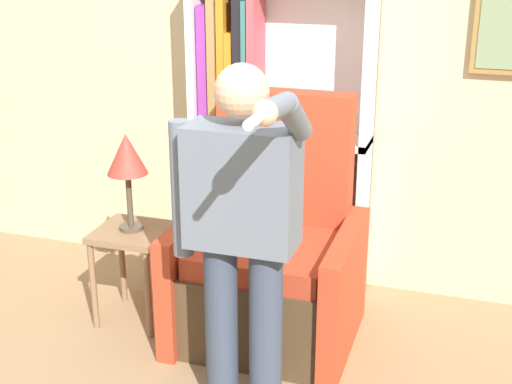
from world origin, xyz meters
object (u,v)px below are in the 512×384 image
Objects in this scene: bookcase at (259,134)px; table_lamp at (127,158)px; side_table at (133,247)px; person_standing at (241,223)px; armchair at (271,265)px.

bookcase is 0.86m from table_lamp.
person_standing is at bearing -34.95° from side_table.
side_table is 0.52m from table_lamp.
table_lamp is (-0.85, 0.59, 0.03)m from person_standing.
side_table is 1.01× the size of table_lamp.
bookcase is 1.47× the size of armchair.
table_lamp is at bearing 104.04° from side_table.
armchair is 2.39× the size of table_lamp.
armchair is 0.81× the size of person_standing.
table_lamp is (-0.00, 0.00, 0.52)m from side_table.
person_standing is 2.92× the size of side_table.
bookcase reaches higher than table_lamp.
person_standing reaches higher than table_lamp.
side_table is at bearing -126.90° from bookcase.
armchair reaches higher than side_table.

